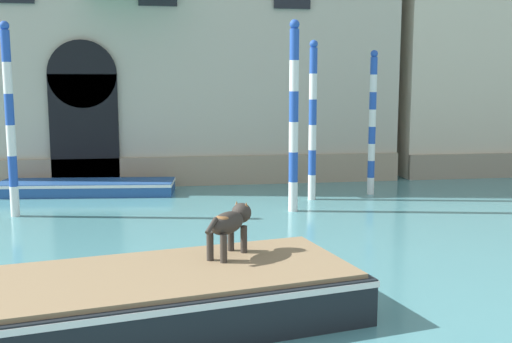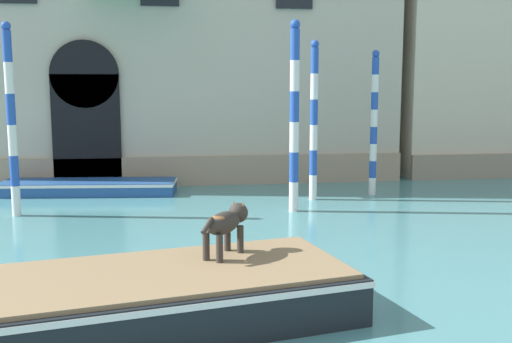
{
  "view_description": "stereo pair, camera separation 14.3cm",
  "coord_description": "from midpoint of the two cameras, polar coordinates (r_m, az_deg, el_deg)",
  "views": [
    {
      "loc": [
        0.22,
        -0.09,
        3.12
      ],
      "look_at": [
        2.3,
        12.99,
        1.2
      ],
      "focal_mm": 42.0,
      "sensor_mm": 36.0,
      "label": 1
    },
    {
      "loc": [
        0.36,
        -0.11,
        3.12
      ],
      "look_at": [
        2.3,
        12.99,
        1.2
      ],
      "focal_mm": 42.0,
      "sensor_mm": 36.0,
      "label": 2
    }
  ],
  "objects": [
    {
      "name": "boat_foreground",
      "position": [
        8.09,
        -13.35,
        -11.87
      ],
      "size": [
        6.8,
        3.5,
        0.69
      ],
      "rotation": [
        0.0,
        0.0,
        0.2
      ],
      "color": "black",
      "rests_on": "ground_plane"
    },
    {
      "name": "dog_on_deck",
      "position": [
        8.59,
        -2.36,
        -4.9
      ],
      "size": [
        0.75,
        0.92,
        0.73
      ],
      "rotation": [
        0.0,
        0.0,
        0.92
      ],
      "color": "#332D28",
      "rests_on": "boat_foreground"
    },
    {
      "name": "boat_moored_near_palazzo",
      "position": [
        17.91,
        -15.39,
        -1.41
      ],
      "size": [
        5.07,
        1.89,
        0.38
      ],
      "rotation": [
        0.0,
        0.0,
        -0.11
      ],
      "color": "#234C8C",
      "rests_on": "ground_plane"
    },
    {
      "name": "mooring_pole_0",
      "position": [
        16.26,
        5.79,
        4.85
      ],
      "size": [
        0.22,
        0.22,
        4.3
      ],
      "color": "white",
      "rests_on": "ground_plane"
    },
    {
      "name": "mooring_pole_1",
      "position": [
        17.3,
        11.4,
        4.57
      ],
      "size": [
        0.21,
        0.21,
        4.08
      ],
      "color": "white",
      "rests_on": "ground_plane"
    },
    {
      "name": "mooring_pole_2",
      "position": [
        14.67,
        3.95,
        5.24
      ],
      "size": [
        0.24,
        0.24,
        4.67
      ],
      "color": "white",
      "rests_on": "ground_plane"
    },
    {
      "name": "mooring_pole_4",
      "position": [
        15.22,
        -22.02,
        4.58
      ],
      "size": [
        0.22,
        0.22,
        4.57
      ],
      "color": "white",
      "rests_on": "ground_plane"
    }
  ]
}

